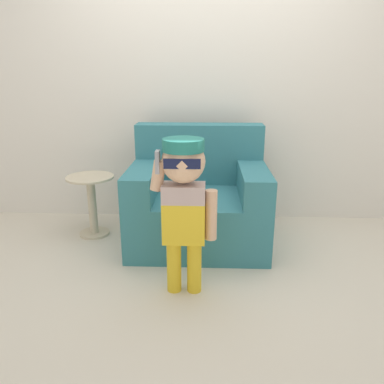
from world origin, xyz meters
name	(u,v)px	position (x,y,z in m)	size (l,w,h in m)	color
ground_plane	(202,252)	(0.00, 0.00, 0.00)	(10.00, 10.00, 0.00)	beige
wall_back	(205,78)	(0.00, 0.81, 1.30)	(10.00, 0.05, 2.60)	silver
armchair	(198,201)	(-0.04, 0.24, 0.34)	(1.07, 0.88, 0.93)	teal
person_child	(184,194)	(-0.11, -0.55, 0.66)	(0.40, 0.30, 0.98)	gold
side_table	(92,200)	(-0.94, 0.30, 0.31)	(0.39, 0.39, 0.52)	beige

